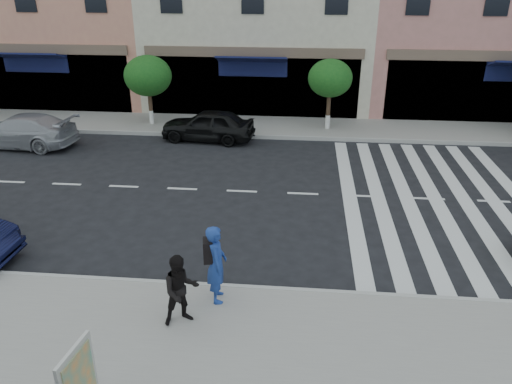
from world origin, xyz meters
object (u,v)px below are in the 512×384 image
(walker, at_px, (181,290))
(car_far_mid, at_px, (208,125))
(photographer, at_px, (217,264))
(car_far_left, at_px, (21,131))

(walker, height_order, car_far_mid, walker)
(walker, relative_size, car_far_mid, 0.39)
(photographer, height_order, car_far_mid, photographer)
(car_far_mid, bearing_deg, photographer, 17.60)
(photographer, height_order, walker, photographer)
(car_far_left, bearing_deg, walker, 45.86)
(walker, distance_m, car_far_mid, 12.05)
(photographer, xyz_separation_m, car_far_left, (-9.69, 9.60, -0.38))
(walker, xyz_separation_m, car_far_mid, (-1.69, 11.92, -0.25))
(photographer, xyz_separation_m, walker, (-0.58, -0.82, -0.12))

